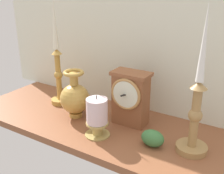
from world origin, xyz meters
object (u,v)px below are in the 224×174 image
Objects in this scene: candlestick_tall_left at (196,110)px; candlestick_tall_center at (58,67)px; pillar_candle_front at (97,116)px; mantel_clock at (130,98)px; brass_vase_bulbous at (75,97)px.

candlestick_tall_center is (-55.00, 5.50, 2.06)cm from candlestick_tall_left.
mantel_clock is at bearing 68.07° from pillar_candle_front.
brass_vase_bulbous is at bearing -163.51° from mantel_clock.
candlestick_tall_left reaches higher than mantel_clock.
candlestick_tall_left is at bearing -12.96° from mantel_clock.
mantel_clock reaches higher than brass_vase_bulbous.
candlestick_tall_left reaches higher than brass_vase_bulbous.
mantel_clock is 24.02cm from candlestick_tall_left.
mantel_clock is 20.16cm from brass_vase_bulbous.
brass_vase_bulbous is at bearing -24.88° from candlestick_tall_center.
mantel_clock is 32.36cm from candlestick_tall_center.
candlestick_tall_left is 42.76cm from brass_vase_bulbous.
mantel_clock is 0.45× the size of candlestick_tall_center.
candlestick_tall_center is 15.98cm from brass_vase_bulbous.
pillar_candle_front is at bearing -25.07° from candlestick_tall_center.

